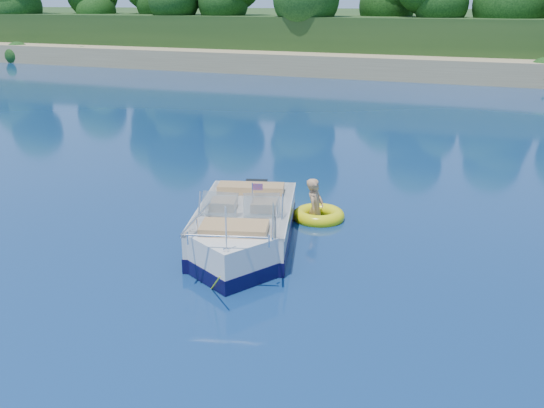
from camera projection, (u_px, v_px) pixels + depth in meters
name	position (u px, v px, depth m)	size (l,w,h in m)	color
ground	(84.00, 322.00, 10.22)	(160.00, 160.00, 0.00)	#0A2348
shoreline	(467.00, 41.00, 65.75)	(170.00, 59.00, 6.00)	#958057
motorboat	(243.00, 231.00, 13.25)	(3.07, 5.53, 1.90)	white
tow_tube	(319.00, 216.00, 15.04)	(1.57, 1.57, 0.34)	yellow
boy	(315.00, 219.00, 15.06)	(0.61, 0.40, 1.67)	tan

